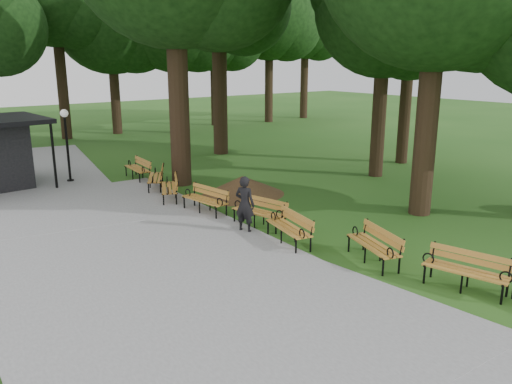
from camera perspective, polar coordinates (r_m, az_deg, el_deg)
ground at (r=13.31m, az=7.23°, el=-7.25°), size 100.00×100.00×0.00m
path at (r=13.61m, az=-14.31°, el=-6.96°), size 12.00×38.00×0.06m
person at (r=14.81m, az=-1.26°, el=-1.39°), size 0.63×0.73×1.68m
lamp_post at (r=22.05m, az=-20.54°, el=6.54°), size 0.32×0.32×2.99m
dirt_mound at (r=18.93m, az=-1.53°, el=0.72°), size 2.78×2.78×0.74m
bench_1 at (r=12.16m, az=22.44°, el=-8.23°), size 1.10×2.00×0.88m
bench_2 at (r=13.07m, az=12.99°, el=-5.86°), size 1.20×2.00×0.88m
bench_3 at (r=14.02m, az=3.66°, el=-4.08°), size 1.02×1.99×0.88m
bench_4 at (r=15.40m, az=0.35°, el=-2.31°), size 1.05×2.00×0.88m
bench_5 at (r=16.81m, az=-5.78°, el=-0.91°), size 0.91×1.97×0.88m
bench_6 at (r=18.57m, az=-9.71°, el=0.46°), size 1.41×1.99×0.88m
bench_7 at (r=20.27m, az=-11.20°, el=1.59°), size 1.48×1.97×0.88m
bench_8 at (r=22.06m, az=-13.15°, el=2.54°), size 0.77×1.94×0.88m
lawn_tree_1 at (r=22.37m, az=14.32°, el=19.42°), size 5.72×5.72×9.85m
tree_backdrop at (r=35.73m, az=-11.87°, el=19.68°), size 35.94×9.83×16.42m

